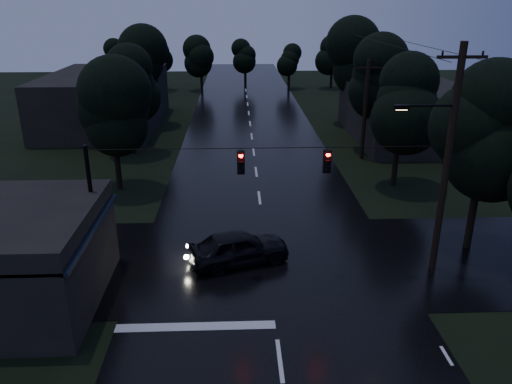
{
  "coord_description": "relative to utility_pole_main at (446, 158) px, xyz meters",
  "views": [
    {
      "loc": [
        -1.36,
        -8.72,
        11.45
      ],
      "look_at": [
        -0.49,
        13.16,
        3.04
      ],
      "focal_mm": 35.0,
      "sensor_mm": 36.0,
      "label": 1
    }
  ],
  "objects": [
    {
      "name": "building_far_right",
      "position": [
        6.59,
        23.0,
        -3.06
      ],
      "size": [
        10.0,
        14.0,
        4.4
      ],
      "primitive_type": "cube",
      "color": "black",
      "rests_on": "ground"
    },
    {
      "name": "span_signals",
      "position": [
        -6.85,
        -0.01,
        -0.01
      ],
      "size": [
        15.0,
        0.37,
        1.12
      ],
      "color": "black",
      "rests_on": "ground"
    },
    {
      "name": "tree_left_b",
      "position": [
        -17.01,
        19.0,
        0.36
      ],
      "size": [
        4.2,
        4.2,
        8.85
      ],
      "color": "black",
      "rests_on": "ground"
    },
    {
      "name": "tree_right_a",
      "position": [
        1.59,
        11.0,
        0.36
      ],
      "size": [
        4.2,
        4.2,
        8.85
      ],
      "color": "black",
      "rests_on": "ground"
    },
    {
      "name": "cross_street",
      "position": [
        -7.41,
        1.0,
        -5.26
      ],
      "size": [
        60.0,
        9.0,
        0.02
      ],
      "primitive_type": "cube",
      "color": "black",
      "rests_on": "ground"
    },
    {
      "name": "tree_corner_near",
      "position": [
        2.59,
        2.0,
        0.74
      ],
      "size": [
        4.48,
        4.48,
        9.44
      ],
      "color": "black",
      "rests_on": "ground"
    },
    {
      "name": "car",
      "position": [
        -8.75,
        0.87,
        -4.46
      ],
      "size": [
        5.02,
        3.23,
        1.59
      ],
      "primitive_type": "imported",
      "rotation": [
        0.0,
        0.0,
        1.89
      ],
      "color": "black",
      "rests_on": "ground"
    },
    {
      "name": "building_far_left",
      "position": [
        -21.41,
        29.0,
        -2.76
      ],
      "size": [
        10.0,
        16.0,
        5.0
      ],
      "primitive_type": "cube",
      "color": "black",
      "rests_on": "ground"
    },
    {
      "name": "utility_pole_far",
      "position": [
        0.89,
        17.0,
        -1.38
      ],
      "size": [
        2.0,
        0.3,
        7.5
      ],
      "color": "black",
      "rests_on": "ground"
    },
    {
      "name": "tree_left_c",
      "position": [
        -17.61,
        29.0,
        0.74
      ],
      "size": [
        4.48,
        4.48,
        9.44
      ],
      "color": "black",
      "rests_on": "ground"
    },
    {
      "name": "anchor_pole_left",
      "position": [
        -14.91,
        0.0,
        -2.26
      ],
      "size": [
        0.18,
        0.18,
        6.0
      ],
      "primitive_type": "cylinder",
      "color": "black",
      "rests_on": "ground"
    },
    {
      "name": "utility_pole_main",
      "position": [
        0.0,
        0.0,
        0.0
      ],
      "size": [
        3.5,
        0.3,
        10.0
      ],
      "color": "black",
      "rests_on": "ground"
    },
    {
      "name": "tree_left_a",
      "position": [
        -16.41,
        11.0,
        -0.02
      ],
      "size": [
        3.92,
        3.92,
        8.26
      ],
      "color": "black",
      "rests_on": "ground"
    },
    {
      "name": "tree_right_c",
      "position": [
        2.79,
        29.0,
        1.11
      ],
      "size": [
        4.76,
        4.76,
        10.03
      ],
      "color": "black",
      "rests_on": "ground"
    },
    {
      "name": "main_road",
      "position": [
        -7.41,
        19.0,
        -5.26
      ],
      "size": [
        12.0,
        120.0,
        0.02
      ],
      "primitive_type": "cube",
      "color": "black",
      "rests_on": "ground"
    },
    {
      "name": "tree_right_b",
      "position": [
        2.19,
        19.0,
        0.74
      ],
      "size": [
        4.48,
        4.48,
        9.44
      ],
      "color": "black",
      "rests_on": "ground"
    }
  ]
}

